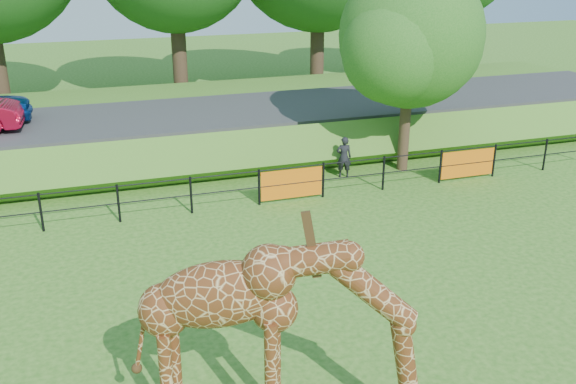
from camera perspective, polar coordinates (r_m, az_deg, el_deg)
ground at (r=11.73m, az=-1.37°, el=-16.66°), size 90.00×90.00×0.00m
giraffe at (r=9.93m, az=-0.54°, el=-12.76°), size 4.62×2.46×3.30m
perimeter_fence at (r=18.33m, az=-8.61°, el=-0.27°), size 28.07×0.10×1.10m
embankment at (r=25.38m, az=-11.58°, el=5.87°), size 40.00×9.00×1.30m
road at (r=23.75m, az=-11.25°, el=6.62°), size 40.00×5.00×0.12m
visitor at (r=21.03m, az=4.99°, el=3.12°), size 0.57×0.45×1.37m
tree_east at (r=21.33m, az=11.02°, el=13.02°), size 5.40×4.71×6.76m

